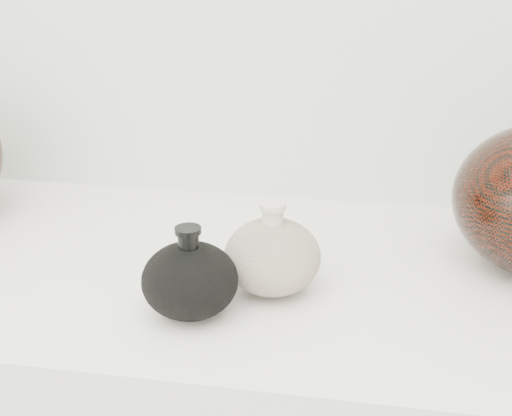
# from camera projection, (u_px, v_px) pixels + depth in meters

# --- Properties ---
(black_gourd_vase) EXTENTS (0.14, 0.14, 0.11)m
(black_gourd_vase) POSITION_uv_depth(u_px,v_px,m) (190.00, 280.00, 0.79)
(black_gourd_vase) COLOR black
(black_gourd_vase) RESTS_ON display_counter
(cream_gourd_vase) EXTENTS (0.15, 0.15, 0.11)m
(cream_gourd_vase) POSITION_uv_depth(u_px,v_px,m) (272.00, 256.00, 0.84)
(cream_gourd_vase) COLOR beige
(cream_gourd_vase) RESTS_ON display_counter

